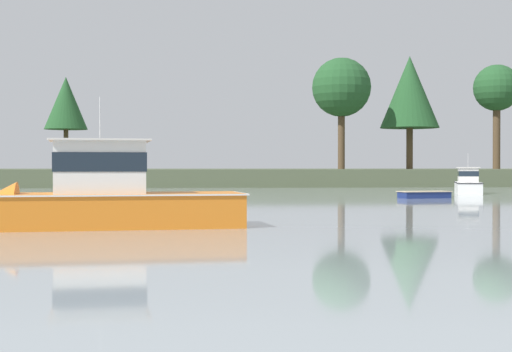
% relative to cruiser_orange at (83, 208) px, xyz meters
% --- Properties ---
extents(far_shore_bank, '(171.85, 58.87, 1.78)m').
position_rel_cruiser_orange_xyz_m(far_shore_bank, '(12.10, 78.66, 0.24)').
color(far_shore_bank, '#4C563D').
rests_on(far_shore_bank, ground).
extents(cruiser_orange, '(9.99, 3.87, 5.32)m').
position_rel_cruiser_orange_xyz_m(cruiser_orange, '(0.00, 0.00, 0.00)').
color(cruiser_orange, orange).
rests_on(cruiser_orange, ground).
extents(dinghy_navy, '(3.52, 2.05, 0.62)m').
position_rel_cruiser_orange_xyz_m(dinghy_navy, '(18.56, 23.17, -0.50)').
color(dinghy_navy, navy).
rests_on(dinghy_navy, ground).
extents(cruiser_white, '(3.56, 6.85, 3.66)m').
position_rel_cruiser_orange_xyz_m(cruiser_white, '(24.59, 31.79, -0.17)').
color(cruiser_white, white).
rests_on(cruiser_white, ground).
extents(shore_tree_inland_c, '(7.00, 7.00, 13.22)m').
position_rel_cruiser_orange_xyz_m(shore_tree_inland_c, '(21.46, 65.43, 10.76)').
color(shore_tree_inland_c, brown).
rests_on(shore_tree_inland_c, far_shore_bank).
extents(shore_tree_far_right, '(7.24, 7.24, 13.93)m').
position_rel_cruiser_orange_xyz_m(shore_tree_far_right, '(30.52, 68.16, 10.56)').
color(shore_tree_far_right, brown).
rests_on(shore_tree_far_right, far_shore_bank).
extents(shore_tree_left_mid, '(5.69, 5.69, 12.82)m').
position_rel_cruiser_orange_xyz_m(shore_tree_left_mid, '(41.05, 66.87, 10.89)').
color(shore_tree_left_mid, brown).
rests_on(shore_tree_left_mid, far_shore_bank).
extents(shore_tree_left, '(5.40, 5.40, 11.59)m').
position_rel_cruiser_orange_xyz_m(shore_tree_left, '(-12.00, 73.71, 9.35)').
color(shore_tree_left, brown).
rests_on(shore_tree_left, far_shore_bank).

